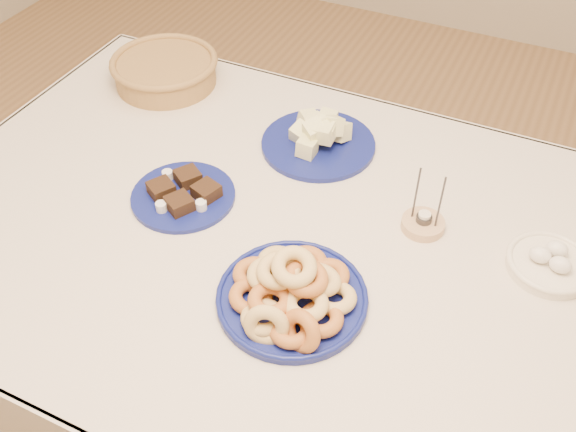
# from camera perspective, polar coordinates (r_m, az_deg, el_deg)

# --- Properties ---
(ground) EXTENTS (5.00, 5.00, 0.00)m
(ground) POSITION_cam_1_polar(r_m,az_deg,el_deg) (1.95, 0.66, -17.31)
(ground) COLOR #977047
(ground) RESTS_ON ground
(dining_table) EXTENTS (1.71, 1.11, 0.75)m
(dining_table) POSITION_cam_1_polar(r_m,az_deg,el_deg) (1.42, 0.86, -4.72)
(dining_table) COLOR brown
(dining_table) RESTS_ON ground
(donut_platter) EXTENTS (0.32, 0.32, 0.13)m
(donut_platter) POSITION_cam_1_polar(r_m,az_deg,el_deg) (1.20, 0.32, -6.87)
(donut_platter) COLOR navy
(donut_platter) RESTS_ON dining_table
(melon_plate) EXTENTS (0.32, 0.32, 0.10)m
(melon_plate) POSITION_cam_1_polar(r_m,az_deg,el_deg) (1.56, 2.78, 6.99)
(melon_plate) COLOR navy
(melon_plate) RESTS_ON dining_table
(brownie_plate) EXTENTS (0.28, 0.28, 0.04)m
(brownie_plate) POSITION_cam_1_polar(r_m,az_deg,el_deg) (1.44, -9.30, 1.93)
(brownie_plate) COLOR navy
(brownie_plate) RESTS_ON dining_table
(wicker_basket) EXTENTS (0.30, 0.30, 0.08)m
(wicker_basket) POSITION_cam_1_polar(r_m,az_deg,el_deg) (1.82, -10.88, 12.65)
(wicker_basket) COLOR brown
(wicker_basket) RESTS_ON dining_table
(candle_holder) EXTENTS (0.10, 0.10, 0.15)m
(candle_holder) POSITION_cam_1_polar(r_m,az_deg,el_deg) (1.38, 11.91, -0.62)
(candle_holder) COLOR tan
(candle_holder) RESTS_ON dining_table
(egg_bowl) EXTENTS (0.17, 0.17, 0.06)m
(egg_bowl) POSITION_cam_1_polar(r_m,az_deg,el_deg) (1.37, 22.23, -3.88)
(egg_bowl) COLOR silver
(egg_bowl) RESTS_ON dining_table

